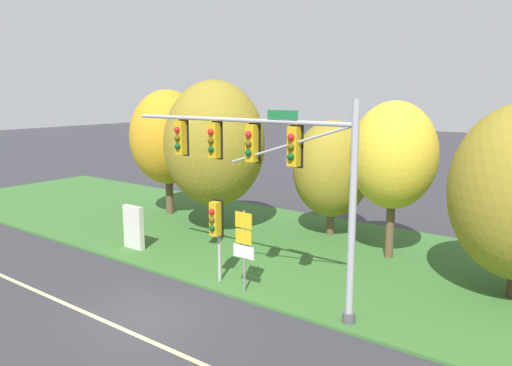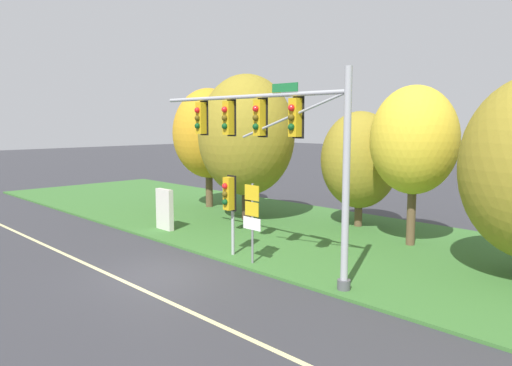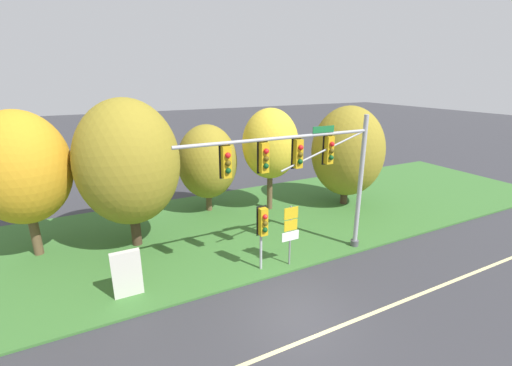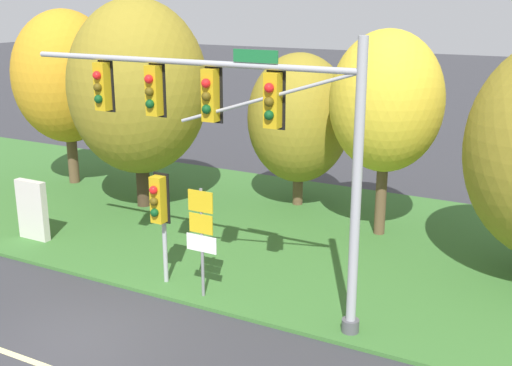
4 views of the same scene
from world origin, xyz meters
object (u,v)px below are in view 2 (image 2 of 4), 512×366
traffic_signal_mast (271,134)px  pedestrian_signal_near_kerb (229,198)px  tree_left_of_mast (246,135)px  tree_mid_verge (414,141)px  tree_behind_signpost (360,160)px  route_sign_post (252,214)px  info_kiosk (165,209)px  tree_nearest_road (209,134)px

traffic_signal_mast → pedestrian_signal_near_kerb: 3.26m
traffic_signal_mast → tree_left_of_mast: (-6.78, 5.16, -0.30)m
pedestrian_signal_near_kerb → tree_left_of_mast: size_ratio=0.41×
tree_left_of_mast → tree_mid_verge: (8.48, 1.28, -0.05)m
tree_behind_signpost → tree_mid_verge: (3.60, -1.53, 1.07)m
traffic_signal_mast → pedestrian_signal_near_kerb: traffic_signal_mast is taller
pedestrian_signal_near_kerb → route_sign_post: bearing=-4.3°
pedestrian_signal_near_kerb → route_sign_post: 1.40m
traffic_signal_mast → info_kiosk: size_ratio=4.80×
tree_nearest_road → tree_behind_signpost: 9.53m
tree_left_of_mast → tree_behind_signpost: tree_left_of_mast is taller
tree_nearest_road → info_kiosk: tree_nearest_road is taller
tree_nearest_road → tree_behind_signpost: tree_nearest_road is taller
traffic_signal_mast → pedestrian_signal_near_kerb: size_ratio=3.01×
pedestrian_signal_near_kerb → tree_nearest_road: size_ratio=0.44×
tree_nearest_road → pedestrian_signal_near_kerb: bearing=-34.6°
tree_left_of_mast → tree_behind_signpost: (4.88, 2.81, -1.12)m
route_sign_post → tree_left_of_mast: 8.30m
tree_left_of_mast → tree_mid_verge: tree_left_of_mast is taller
route_sign_post → tree_left_of_mast: tree_left_of_mast is taller
pedestrian_signal_near_kerb → tree_nearest_road: bearing=145.4°
traffic_signal_mast → tree_behind_signpost: 8.32m
tree_left_of_mast → info_kiosk: bearing=-102.3°
traffic_signal_mast → tree_nearest_road: tree_nearest_road is taller
tree_mid_verge → tree_nearest_road: bearing=-179.1°
info_kiosk → tree_left_of_mast: bearing=77.7°
tree_left_of_mast → route_sign_post: bearing=-41.4°
route_sign_post → info_kiosk: 6.98m
tree_behind_signpost → info_kiosk: tree_behind_signpost is taller
info_kiosk → tree_nearest_road: bearing=122.7°
pedestrian_signal_near_kerb → info_kiosk: bearing=171.9°
tree_left_of_mast → traffic_signal_mast: bearing=-37.3°
route_sign_post → tree_mid_verge: size_ratio=0.44×
tree_nearest_road → tree_left_of_mast: (4.42, -1.09, 0.00)m
route_sign_post → info_kiosk: bearing=172.6°
traffic_signal_mast → info_kiosk: 8.58m
pedestrian_signal_near_kerb → tree_nearest_road: (-9.02, 6.21, 2.12)m
traffic_signal_mast → tree_nearest_road: 12.83m
route_sign_post → info_kiosk: size_ratio=1.50×
traffic_signal_mast → tree_nearest_road: size_ratio=1.32×
tree_nearest_road → info_kiosk: size_ratio=3.64×
tree_left_of_mast → tree_nearest_road: bearing=166.2°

